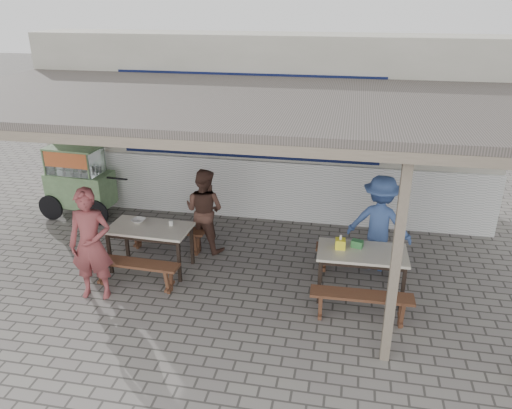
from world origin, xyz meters
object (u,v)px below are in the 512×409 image
at_px(table_left, 150,231).
at_px(vendor_cart, 79,179).
at_px(patron_street_side, 91,244).
at_px(donation_box, 357,244).
at_px(patron_wall_side, 204,210).
at_px(tissue_box, 340,244).
at_px(condiment_bowl, 139,221).
at_px(table_right, 362,256).
at_px(bench_right_street, 361,301).
at_px(bench_left_street, 135,269).
at_px(bench_left_wall, 166,234).
at_px(bench_right_wall, 359,255).
at_px(condiment_jar, 171,223).
at_px(patron_right_table, 380,223).

distance_m(table_left, vendor_cart, 2.81).
xyz_separation_m(patron_street_side, donation_box, (3.76, 0.84, -0.05)).
xyz_separation_m(patron_wall_side, donation_box, (2.59, -0.90, 0.06)).
xyz_separation_m(tissue_box, condiment_bowl, (-3.25, 0.29, -0.05)).
bearing_deg(table_right, condiment_bowl, 173.45).
relative_size(bench_right_street, condiment_bowl, 6.45).
bearing_deg(bench_left_street, patron_street_side, -146.26).
relative_size(bench_left_street, tissue_box, 9.70).
relative_size(table_right, patron_wall_side, 0.87).
height_order(vendor_cart, patron_wall_side, patron_wall_side).
height_order(vendor_cart, patron_street_side, patron_street_side).
relative_size(tissue_box, donation_box, 0.89).
relative_size(table_right, condiment_bowl, 6.03).
relative_size(bench_left_wall, patron_wall_side, 0.95).
xyz_separation_m(bench_left_wall, donation_box, (3.23, -0.68, 0.47)).
bearing_deg(table_left, patron_wall_side, 53.49).
relative_size(patron_street_side, donation_box, 10.48).
xyz_separation_m(bench_right_wall, tissue_box, (-0.31, -0.63, 0.49)).
height_order(table_left, patron_street_side, patron_street_side).
height_order(bench_right_street, condiment_jar, condiment_jar).
bearing_deg(table_left, tissue_box, -0.68).
distance_m(bench_right_wall, condiment_bowl, 3.60).
relative_size(bench_right_street, donation_box, 8.54).
relative_size(bench_right_wall, donation_box, 8.54).
relative_size(table_left, vendor_cart, 0.72).
distance_m(table_right, bench_right_wall, 0.74).
distance_m(table_left, table_right, 3.34).
distance_m(bench_left_wall, vendor_cart, 2.54).
bearing_deg(table_right, patron_wall_side, 157.88).
relative_size(patron_street_side, tissue_box, 11.72).
height_order(bench_left_street, condiment_jar, condiment_jar).
xyz_separation_m(vendor_cart, tissue_box, (5.21, -1.90, 0.04)).
relative_size(table_left, bench_right_street, 0.96).
xyz_separation_m(bench_left_street, patron_street_side, (-0.49, -0.30, 0.52)).
bearing_deg(condiment_jar, tissue_box, -5.93).
distance_m(patron_wall_side, condiment_bowl, 1.14).
distance_m(table_left, donation_box, 3.25).
bearing_deg(patron_right_table, condiment_bowl, 20.54).
distance_m(bench_left_wall, patron_right_table, 3.61).
height_order(table_left, table_right, same).
bearing_deg(bench_left_wall, table_right, -11.42).
xyz_separation_m(bench_left_wall, tissue_box, (2.98, -0.77, 0.49)).
distance_m(vendor_cart, donation_box, 5.75).
distance_m(vendor_cart, patron_street_side, 3.16).
height_order(bench_left_wall, donation_box, donation_box).
bearing_deg(donation_box, bench_left_wall, 168.02).
xyz_separation_m(vendor_cart, donation_box, (5.45, -1.82, 0.02)).
bearing_deg(tissue_box, vendor_cart, 159.97).
distance_m(table_left, condiment_jar, 0.36).
xyz_separation_m(bench_left_street, condiment_jar, (0.34, 0.74, 0.46)).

